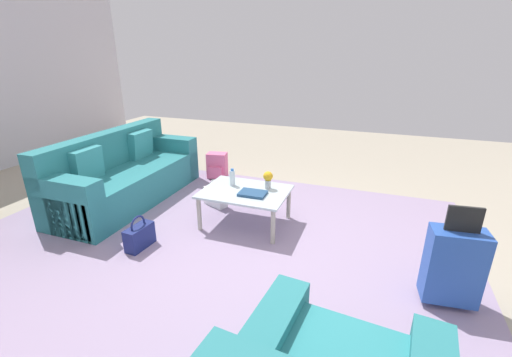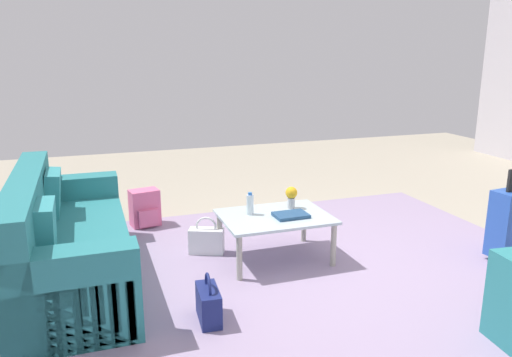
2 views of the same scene
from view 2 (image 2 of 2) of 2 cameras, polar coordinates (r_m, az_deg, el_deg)
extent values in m
plane|color=#A89E89|center=(4.35, 9.56, -10.84)|extent=(12.00, 12.00, 0.00)
cube|color=#9984A3|center=(3.95, 3.10, -13.31)|extent=(5.20, 4.40, 0.01)
cube|color=teal|center=(4.35, -19.99, -8.32)|extent=(0.84, 2.18, 0.45)
cube|color=teal|center=(4.29, -24.42, -5.81)|extent=(0.22, 2.18, 0.90)
cube|color=teal|center=(5.23, -20.01, -3.30)|extent=(0.84, 0.24, 0.66)
cube|color=teal|center=(3.42, -20.26, -12.78)|extent=(0.84, 0.24, 0.66)
cube|color=teal|center=(4.70, -22.21, -1.64)|extent=(0.16, 0.40, 0.41)
cube|color=teal|center=(3.76, -22.89, -5.56)|extent=(0.14, 0.40, 0.41)
cube|color=silver|center=(4.46, 2.17, -4.38)|extent=(0.96, 0.72, 0.02)
cylinder|color=#ADA899|center=(4.44, 8.85, -7.53)|extent=(0.05, 0.05, 0.39)
cylinder|color=#ADA899|center=(4.13, -1.91, -9.06)|extent=(0.05, 0.05, 0.39)
cylinder|color=#ADA899|center=(4.96, 5.50, -5.04)|extent=(0.05, 0.05, 0.39)
cylinder|color=#ADA899|center=(4.68, -4.17, -6.18)|extent=(0.05, 0.05, 0.39)
cylinder|color=silver|center=(4.45, -0.68, -3.02)|extent=(0.06, 0.06, 0.18)
cylinder|color=#2D6BBC|center=(4.42, -0.69, -1.76)|extent=(0.04, 0.04, 0.02)
cube|color=navy|center=(4.42, 4.01, -4.19)|extent=(0.30, 0.22, 0.03)
cylinder|color=#B2B7BC|center=(4.65, 4.05, -2.80)|extent=(0.07, 0.07, 0.10)
sphere|color=gold|center=(4.62, 4.07, -1.62)|extent=(0.11, 0.11, 0.11)
cube|color=#2851AD|center=(5.02, 27.22, -4.54)|extent=(0.42, 0.26, 0.60)
cylinder|color=black|center=(5.02, 25.80, -8.32)|extent=(0.03, 0.05, 0.05)
cube|color=navy|center=(3.60, -5.44, -14.19)|extent=(0.16, 0.33, 0.24)
torus|color=navy|center=(3.54, -5.50, -12.20)|extent=(0.04, 0.20, 0.20)
cube|color=white|center=(4.70, -5.68, -7.13)|extent=(0.35, 0.25, 0.24)
torus|color=white|center=(4.65, -5.72, -5.53)|extent=(0.19, 0.09, 0.20)
cube|color=pink|center=(5.51, -12.60, -3.29)|extent=(0.33, 0.25, 0.40)
cube|color=pink|center=(5.43, -12.18, -4.43)|extent=(0.22, 0.10, 0.18)
camera|label=1|loc=(2.94, 59.73, 8.57)|focal=24.00mm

